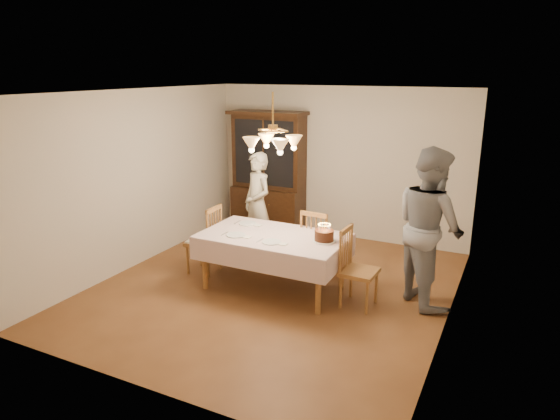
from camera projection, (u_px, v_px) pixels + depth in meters
The scene contains 14 objects.
ground at pixel (274, 288), 6.78m from camera, with size 5.00×5.00×0.00m, color brown.
room_shell at pixel (273, 174), 6.35m from camera, with size 5.00×5.00×5.00m.
dining_table at pixel (273, 240), 6.60m from camera, with size 1.90×1.10×0.76m.
china_hutch at pixel (268, 174), 8.97m from camera, with size 1.38×0.54×2.16m.
chair_far_side at pixel (319, 247), 7.04m from camera, with size 0.47×0.45×1.00m.
chair_left_end at pixel (204, 242), 7.21m from camera, with size 0.44×0.46×1.00m.
chair_right_end at pixel (358, 272), 6.17m from camera, with size 0.44×0.46×1.00m.
elderly_woman at pixel (258, 204), 7.83m from camera, with size 0.60×0.39×1.64m, color beige.
adult_in_grey at pixel (429, 227), 6.15m from camera, with size 0.97×0.75×1.99m, color slate.
birthday_cake at pixel (324, 236), 6.32m from camera, with size 0.30×0.30×0.23m.
place_setting_near_left at pixel (237, 235), 6.54m from camera, with size 0.40×0.25×0.02m.
place_setting_near_right at pixel (272, 242), 6.28m from camera, with size 0.39×0.24×0.02m.
place_setting_far_left at pixel (248, 224), 7.03m from camera, with size 0.39×0.25×0.02m.
chandelier at pixel (273, 143), 6.24m from camera, with size 0.62×0.62×0.73m.
Camera 1 is at (2.83, -5.55, 2.88)m, focal length 32.00 mm.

